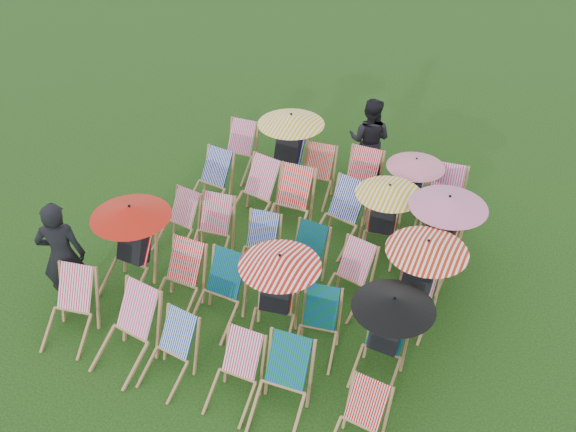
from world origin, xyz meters
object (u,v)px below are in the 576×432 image
at_px(deckchair_29, 443,203).
at_px(person_left, 62,256).
at_px(person_rear, 369,140).
at_px(deckchair_0, 68,310).
at_px(deckchair_5, 358,425).

bearing_deg(deckchair_29, person_left, -143.94).
bearing_deg(person_left, deckchair_29, -167.46).
bearing_deg(person_rear, deckchair_0, 63.55).
distance_m(deckchair_0, deckchair_29, 6.14).
bearing_deg(deckchair_5, person_left, 178.45).
xyz_separation_m(deckchair_5, person_rear, (-1.89, 5.59, 0.42)).
xyz_separation_m(deckchair_0, deckchair_5, (4.22, 0.01, -0.06)).
bearing_deg(person_rear, deckchair_5, 104.83).
xyz_separation_m(person_left, person_rear, (2.77, 5.09, -0.06)).
bearing_deg(deckchair_5, deckchair_29, 97.30).
height_order(deckchair_0, person_left, person_left).
bearing_deg(deckchair_0, person_left, 119.60).
bearing_deg(deckchair_29, person_rear, 143.76).
bearing_deg(deckchair_29, deckchair_0, -137.68).
height_order(deckchair_5, deckchair_29, deckchair_29).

